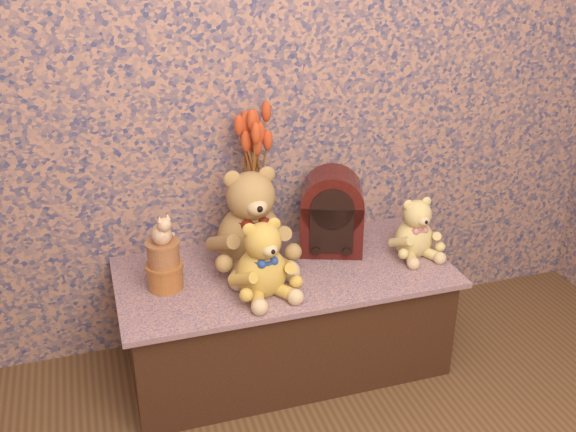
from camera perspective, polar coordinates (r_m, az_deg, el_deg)
name	(u,v)px	position (r m, az deg, el deg)	size (l,w,h in m)	color
display_shelf	(284,317)	(2.60, -0.34, -8.59)	(1.23, 0.60, 0.42)	navy
teddy_large	(250,213)	(2.45, -3.29, 0.24)	(0.33, 0.39, 0.41)	brown
teddy_medium	(261,254)	(2.28, -2.30, -3.25)	(0.24, 0.28, 0.30)	gold
teddy_small	(415,224)	(2.59, 10.78, -0.69)	(0.20, 0.24, 0.25)	tan
cathedral_radio	(332,211)	(2.56, 3.77, 0.42)	(0.24, 0.17, 0.33)	#3E0E0B
ceramic_vase	(253,228)	(2.55, -2.98, -1.05)	(0.13, 0.13, 0.22)	tan
dried_stalks	(252,153)	(2.44, -3.14, 5.40)	(0.20, 0.20, 0.39)	#CA4620
biscuit_tin_lower	(165,276)	(2.39, -10.46, -5.08)	(0.12, 0.12, 0.09)	gold
biscuit_tin_upper	(163,254)	(2.35, -10.62, -3.21)	(0.11, 0.11, 0.09)	tan
cat_figurine	(161,228)	(2.31, -10.82, -0.98)	(0.08, 0.09, 0.12)	silver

